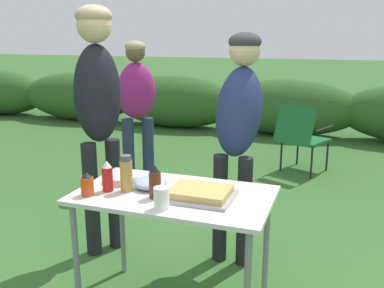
{
  "coord_description": "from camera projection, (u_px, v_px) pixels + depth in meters",
  "views": [
    {
      "loc": [
        0.85,
        -2.1,
        1.6
      ],
      "look_at": [
        -0.08,
        0.54,
        0.89
      ],
      "focal_mm": 40.0,
      "sensor_mm": 36.0,
      "label": 1
    }
  ],
  "objects": [
    {
      "name": "paper_cup_stack",
      "position": [
        161.0,
        198.0,
        2.17
      ],
      "size": [
        0.08,
        0.08,
        0.11
      ],
      "primitive_type": "cylinder",
      "color": "white",
      "rests_on": "folding_table"
    },
    {
      "name": "food_tray",
      "position": [
        200.0,
        194.0,
        2.32
      ],
      "size": [
        0.36,
        0.29,
        0.06
      ],
      "color": "#9E9EA3",
      "rests_on": "folding_table"
    },
    {
      "name": "hot_sauce_bottle",
      "position": [
        87.0,
        184.0,
        2.36
      ],
      "size": [
        0.07,
        0.07,
        0.13
      ],
      "color": "#CC4214",
      "rests_on": "folding_table"
    },
    {
      "name": "shrub_hedge",
      "position": [
        286.0,
        107.0,
        7.04
      ],
      "size": [
        14.4,
        0.9,
        0.92
      ],
      "color": "#2D5623",
      "rests_on": "ground"
    },
    {
      "name": "ketchup_bottle",
      "position": [
        107.0,
        177.0,
        2.42
      ],
      "size": [
        0.06,
        0.06,
        0.18
      ],
      "color": "red",
      "rests_on": "folding_table"
    },
    {
      "name": "standing_person_in_olive_jacket",
      "position": [
        137.0,
        100.0,
        4.55
      ],
      "size": [
        0.49,
        0.47,
        1.55
      ],
      "rotation": [
        0.0,
        0.0,
        0.63
      ],
      "color": "#232D4C",
      "rests_on": "ground"
    },
    {
      "name": "standing_person_in_gray_fleece",
      "position": [
        98.0,
        101.0,
        3.02
      ],
      "size": [
        0.39,
        0.42,
        1.8
      ],
      "rotation": [
        0.0,
        0.0,
        1.0
      ],
      "color": "black",
      "rests_on": "ground"
    },
    {
      "name": "standing_person_with_beanie",
      "position": [
        239.0,
        118.0,
        2.99
      ],
      "size": [
        0.33,
        0.47,
        1.63
      ],
      "rotation": [
        0.0,
        0.0,
        -0.02
      ],
      "color": "black",
      "rests_on": "ground"
    },
    {
      "name": "spice_jar",
      "position": [
        126.0,
        174.0,
        2.42
      ],
      "size": [
        0.07,
        0.07,
        0.21
      ],
      "color": "#B2893D",
      "rests_on": "folding_table"
    },
    {
      "name": "camp_chair_green_behind_table",
      "position": [
        301.0,
        135.0,
        5.03
      ],
      "size": [
        0.66,
        0.72,
        0.83
      ],
      "rotation": [
        0.0,
        0.0,
        -0.4
      ],
      "color": "#19602D",
      "rests_on": "ground"
    },
    {
      "name": "mixing_bowl",
      "position": [
        151.0,
        183.0,
        2.48
      ],
      "size": [
        0.2,
        0.2,
        0.06
      ],
      "primitive_type": "ellipsoid",
      "color": "#99B2CC",
      "rests_on": "folding_table"
    },
    {
      "name": "folding_table",
      "position": [
        174.0,
        206.0,
        2.43
      ],
      "size": [
        1.1,
        0.64,
        0.74
      ],
      "color": "silver",
      "rests_on": "ground"
    },
    {
      "name": "bbq_sauce_bottle",
      "position": [
        155.0,
        182.0,
        2.32
      ],
      "size": [
        0.07,
        0.07,
        0.19
      ],
      "color": "#562314",
      "rests_on": "folding_table"
    },
    {
      "name": "plate_stack",
      "position": [
        121.0,
        178.0,
        2.59
      ],
      "size": [
        0.21,
        0.21,
        0.04
      ],
      "primitive_type": "cylinder",
      "color": "white",
      "rests_on": "folding_table"
    }
  ]
}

